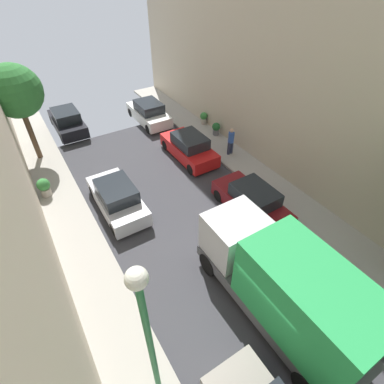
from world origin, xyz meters
name	(u,v)px	position (x,y,z in m)	size (l,w,h in m)	color
ground	(276,316)	(0.00, 0.00, 0.00)	(32.00, 32.00, 0.00)	#38383D
sidewalk_right	(363,255)	(5.00, 0.00, 0.07)	(2.00, 44.00, 0.15)	#A8A399
parked_car_left_3	(117,198)	(-2.70, 8.28, 0.72)	(1.78, 4.20, 1.57)	silver
parked_car_left_4	(67,121)	(-2.70, 17.81, 0.72)	(1.78, 4.20, 1.57)	black
parked_car_right_1	(252,202)	(2.70, 4.60, 0.72)	(1.78, 4.20, 1.57)	maroon
parked_car_right_2	(189,148)	(2.70, 10.40, 0.72)	(1.78, 4.20, 1.57)	red
parked_car_right_3	(149,113)	(2.70, 16.04, 0.72)	(1.78, 4.20, 1.57)	white
delivery_truck	(285,287)	(0.00, 0.08, 1.79)	(2.26, 6.60, 3.38)	#4C4C51
pedestrian	(231,141)	(4.97, 9.25, 1.07)	(0.40, 0.36, 1.72)	#2D334C
street_tree_2	(15,92)	(-5.16, 15.11, 4.22)	(2.83, 2.83, 5.52)	brown
potted_plant_0	(204,118)	(5.77, 13.41, 0.64)	(0.52, 0.52, 0.88)	#B2A899
potted_plant_1	(44,187)	(-5.55, 11.12, 0.69)	(0.64, 0.64, 1.00)	#B2A899
potted_plant_2	(216,128)	(5.62, 11.68, 0.62)	(0.54, 0.54, 0.86)	slate
lamp_post	(147,328)	(-4.60, 0.15, 3.98)	(0.44, 0.44, 5.87)	#26723F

